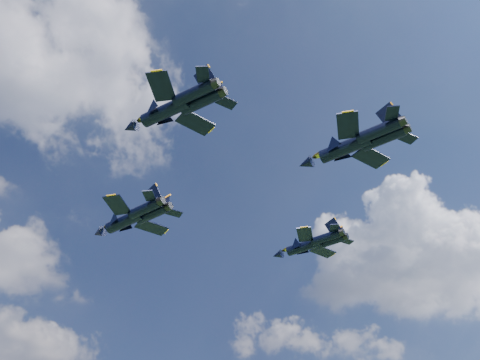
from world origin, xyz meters
name	(u,v)px	position (x,y,z in m)	size (l,w,h in m)	color
jet_lead	(123,222)	(-10.15, 24.18, 65.50)	(13.26, 18.20, 4.35)	black
jet_left	(163,112)	(-15.28, -5.03, 63.76)	(11.97, 16.06, 3.90)	black
jet_right	(302,247)	(19.82, 13.64, 64.02)	(11.20, 15.25, 3.66)	black
jet_slot	(341,149)	(10.17, -9.95, 64.97)	(12.84, 17.50, 4.20)	black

